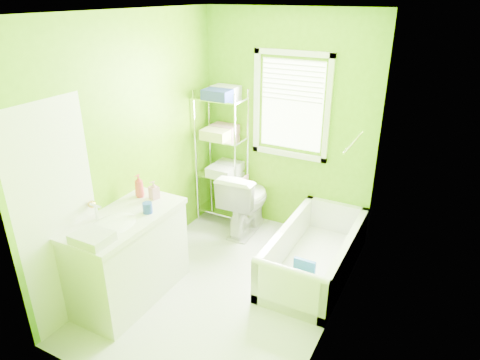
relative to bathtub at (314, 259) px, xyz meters
The scene contains 9 objects.
ground 0.95m from the bathtub, 136.94° to the right, with size 2.90×2.90×0.00m, color silver.
room_envelope 1.67m from the bathtub, 136.94° to the right, with size 2.14×2.94×2.62m.
window 1.77m from the bathtub, 128.92° to the left, with size 0.92×0.05×1.22m.
door 2.52m from the bathtub, 136.46° to the right, with size 0.09×0.80×2.00m.
right_wall_decor 1.38m from the bathtub, 61.94° to the right, with size 0.04×1.48×1.17m.
bathtub is the anchor object (origin of this frame).
toilet 1.15m from the bathtub, 156.64° to the left, with size 0.45×0.79×0.81m, color white.
vanity 1.90m from the bathtub, 140.69° to the right, with size 0.60×1.16×1.11m.
wire_shelf_unit 1.75m from the bathtub, 158.19° to the left, with size 0.58×0.46×1.72m.
Camera 1 is at (1.75, -3.06, 2.75)m, focal length 32.00 mm.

